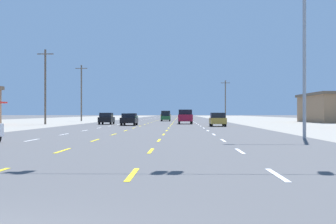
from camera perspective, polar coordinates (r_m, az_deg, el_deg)
name	(u,v)px	position (r m, az deg, el deg)	size (l,w,h in m)	color
ground_plane	(160,124)	(71.08, -0.92, -1.33)	(572.00, 572.00, 0.00)	#4C4C4F
lot_apron_right	(334,124)	(74.30, 18.53, -1.27)	(28.00, 440.00, 0.01)	gray
lane_markings	(167,120)	(109.55, -0.09, -0.91)	(10.64, 227.60, 0.01)	white
hatchback_far_right_near	(218,119)	(55.84, 5.74, -0.86)	(1.72, 3.90, 1.54)	#B28C33
sedan_inner_left_mid	(129,119)	(60.00, -4.48, -0.84)	(1.80, 4.50, 1.46)	black
hatchback_far_left_midfar	(106,118)	(65.95, -7.10, -0.75)	(1.72, 3.90, 1.54)	black
suv_inner_right_far	(185,116)	(68.48, 2.00, -0.52)	(1.98, 4.90, 1.98)	maroon
hatchback_center_turn_farther	(166,117)	(90.84, -0.27, -0.58)	(1.72, 3.90, 1.54)	#235B2D
sedan_far_left_farthest	(133,117)	(101.69, -4.09, -0.55)	(1.80, 4.50, 1.46)	#235B2D
suv_center_turn_distant_a	(166,115)	(103.44, -0.25, -0.39)	(1.98, 4.90, 1.98)	#B28C33
suv_inner_right_distant_b	(184,115)	(111.88, 1.86, -0.37)	(1.98, 4.90, 1.98)	#4C196B
streetlight_right_row_0	(298,33)	(30.18, 14.74, 8.76)	(4.04, 0.26, 10.76)	gray
utility_pole_left_row_1	(45,85)	(68.02, -13.94, 2.99)	(2.20, 0.26, 9.98)	brown
utility_pole_left_row_2	(81,92)	(93.86, -9.94, 2.27)	(2.20, 0.26, 10.46)	brown
utility_pole_right_row_3	(225,99)	(119.25, 6.62, 1.49)	(2.20, 0.26, 9.33)	brown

